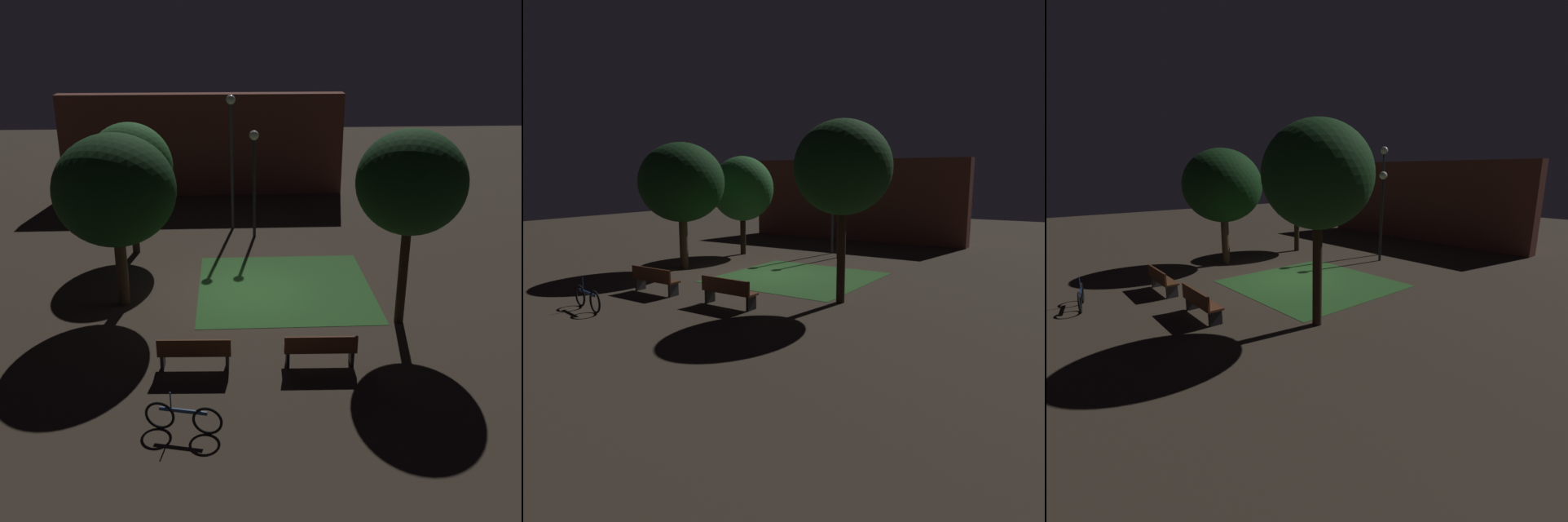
% 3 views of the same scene
% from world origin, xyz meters
% --- Properties ---
extents(ground_plane, '(60.00, 60.00, 0.00)m').
position_xyz_m(ground_plane, '(0.00, 0.00, 0.00)').
color(ground_plane, '#3D3328').
extents(grass_lawn, '(5.48, 5.42, 0.01)m').
position_xyz_m(grass_lawn, '(1.07, 0.21, 0.01)').
color(grass_lawn, '#2D6028').
rests_on(grass_lawn, ground).
extents(bench_front_left, '(1.82, 0.54, 0.88)m').
position_xyz_m(bench_front_left, '(-1.55, -4.52, 0.48)').
color(bench_front_left, '#512D19').
rests_on(bench_front_left, ground).
extents(bench_path_side, '(1.81, 0.53, 0.88)m').
position_xyz_m(bench_path_side, '(1.55, -4.52, 0.48)').
color(bench_path_side, brown).
rests_on(bench_path_side, ground).
extents(tree_near_wall, '(2.91, 2.91, 5.47)m').
position_xyz_m(tree_near_wall, '(4.13, -2.27, 4.05)').
color(tree_near_wall, '#2D2116').
rests_on(tree_near_wall, ground).
extents(tree_right_canopy, '(3.00, 3.00, 4.73)m').
position_xyz_m(tree_right_canopy, '(-4.10, 3.65, 3.17)').
color(tree_right_canopy, '#2D2116').
rests_on(tree_right_canopy, ground).
extents(tree_back_left, '(3.48, 3.48, 5.15)m').
position_xyz_m(tree_back_left, '(-3.86, -0.71, 3.53)').
color(tree_back_left, '#423021').
rests_on(tree_back_left, ground).
extents(lamp_post_plaza_west, '(0.36, 0.36, 4.15)m').
position_xyz_m(lamp_post_plaza_west, '(0.31, 5.18, 2.86)').
color(lamp_post_plaza_west, black).
rests_on(lamp_post_plaza_west, ground).
extents(lamp_post_plaza_east, '(0.36, 0.36, 5.32)m').
position_xyz_m(lamp_post_plaza_east, '(-0.53, 6.23, 3.53)').
color(lamp_post_plaza_east, '#333338').
rests_on(lamp_post_plaza_east, ground).
extents(bicycle, '(1.66, 0.45, 0.93)m').
position_xyz_m(bicycle, '(-1.67, -6.99, 0.34)').
color(bicycle, black).
rests_on(bicycle, ground).
extents(building_wall_backdrop, '(13.29, 0.80, 4.75)m').
position_xyz_m(building_wall_backdrop, '(-1.89, 11.61, 2.37)').
color(building_wall_backdrop, brown).
rests_on(building_wall_backdrop, ground).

